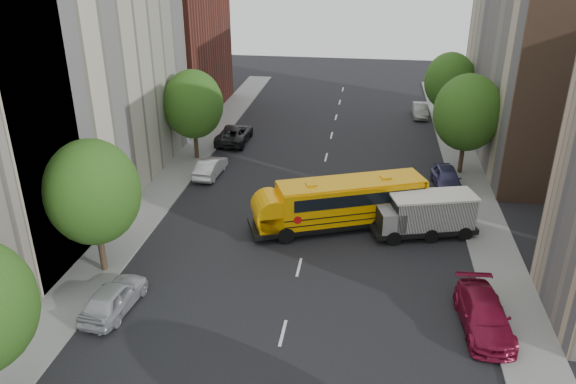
% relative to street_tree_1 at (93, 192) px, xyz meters
% --- Properties ---
extents(ground, '(120.00, 120.00, 0.00)m').
position_rel_street_tree_1_xyz_m(ground, '(11.00, 4.00, -4.95)').
color(ground, black).
rests_on(ground, ground).
extents(sidewalk_left, '(3.00, 80.00, 0.12)m').
position_rel_street_tree_1_xyz_m(sidewalk_left, '(-0.50, 9.00, -4.89)').
color(sidewalk_left, slate).
rests_on(sidewalk_left, ground).
extents(sidewalk_right, '(3.00, 80.00, 0.12)m').
position_rel_street_tree_1_xyz_m(sidewalk_right, '(22.50, 9.00, -4.89)').
color(sidewalk_right, slate).
rests_on(sidewalk_right, ground).
extents(lane_markings, '(0.15, 64.00, 0.01)m').
position_rel_street_tree_1_xyz_m(lane_markings, '(11.00, 14.00, -4.95)').
color(lane_markings, silver).
rests_on(lane_markings, ground).
extents(building_left_cream, '(10.00, 26.00, 20.00)m').
position_rel_street_tree_1_xyz_m(building_left_cream, '(-7.00, 10.00, 5.05)').
color(building_left_cream, beige).
rests_on(building_left_cream, ground).
extents(building_left_redbrick, '(10.00, 15.00, 13.00)m').
position_rel_street_tree_1_xyz_m(building_left_redbrick, '(-7.00, 32.00, 1.55)').
color(building_left_redbrick, maroon).
rests_on(building_left_redbrick, ground).
extents(building_right_far, '(10.00, 22.00, 18.00)m').
position_rel_street_tree_1_xyz_m(building_right_far, '(29.00, 24.00, 4.05)').
color(building_right_far, '#BCAA92').
rests_on(building_right_far, ground).
extents(street_tree_1, '(5.12, 5.12, 7.90)m').
position_rel_street_tree_1_xyz_m(street_tree_1, '(0.00, 0.00, 0.00)').
color(street_tree_1, '#38281C').
rests_on(street_tree_1, ground).
extents(street_tree_2, '(4.99, 4.99, 7.71)m').
position_rel_street_tree_1_xyz_m(street_tree_2, '(0.00, 18.00, -0.12)').
color(street_tree_2, '#38281C').
rests_on(street_tree_2, ground).
extents(street_tree_4, '(5.25, 5.25, 8.10)m').
position_rel_street_tree_1_xyz_m(street_tree_4, '(22.00, 18.00, 0.12)').
color(street_tree_4, '#38281C').
rests_on(street_tree_4, ground).
extents(street_tree_5, '(4.86, 4.86, 7.51)m').
position_rel_street_tree_1_xyz_m(street_tree_5, '(22.00, 30.00, -0.25)').
color(street_tree_5, '#38281C').
rests_on(street_tree_5, ground).
extents(school_bus, '(11.98, 6.92, 3.35)m').
position_rel_street_tree_1_xyz_m(school_bus, '(12.89, 7.26, -3.08)').
color(school_bus, black).
rests_on(school_bus, ground).
extents(safari_truck, '(6.96, 4.01, 2.82)m').
position_rel_street_tree_1_xyz_m(safari_truck, '(18.37, 7.02, -3.46)').
color(safari_truck, black).
rests_on(safari_truck, ground).
extents(parked_car_0, '(2.27, 4.75, 1.57)m').
position_rel_street_tree_1_xyz_m(parked_car_0, '(2.20, -3.45, -4.17)').
color(parked_car_0, '#ABACB2').
rests_on(parked_car_0, ground).
extents(parked_car_1, '(1.77, 4.48, 1.45)m').
position_rel_street_tree_1_xyz_m(parked_car_1, '(2.20, 14.55, -4.23)').
color(parked_car_1, silver).
rests_on(parked_car_1, ground).
extents(parked_car_2, '(2.68, 5.77, 1.60)m').
position_rel_street_tree_1_xyz_m(parked_car_2, '(2.20, 22.71, -4.15)').
color(parked_car_2, black).
rests_on(parked_car_2, ground).
extents(parked_car_3, '(2.59, 5.55, 1.57)m').
position_rel_street_tree_1_xyz_m(parked_car_3, '(20.60, -2.16, -4.17)').
color(parked_car_3, maroon).
rests_on(parked_car_3, ground).
extents(parked_car_4, '(2.25, 4.84, 1.60)m').
position_rel_street_tree_1_xyz_m(parked_car_4, '(20.60, 14.91, -4.15)').
color(parked_car_4, '#3A3761').
rests_on(parked_car_4, ground).
extents(parked_car_5, '(1.52, 4.31, 1.42)m').
position_rel_street_tree_1_xyz_m(parked_car_5, '(19.80, 33.53, -4.24)').
color(parked_car_5, gray).
rests_on(parked_car_5, ground).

